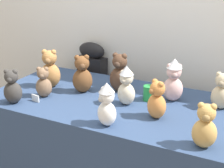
% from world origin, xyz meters
% --- Properties ---
extents(wall_back, '(7.00, 0.08, 2.60)m').
position_xyz_m(wall_back, '(0.00, 0.97, 1.30)').
color(wall_back, white).
rests_on(wall_back, ground_plane).
extents(display_table, '(1.79, 0.94, 0.74)m').
position_xyz_m(display_table, '(0.00, 0.25, 0.37)').
color(display_table, navy).
rests_on(display_table, ground_plane).
extents(instrument_case, '(0.29, 0.16, 0.98)m').
position_xyz_m(instrument_case, '(-0.51, 0.85, 0.49)').
color(instrument_case, black).
rests_on(instrument_case, ground_plane).
extents(teddy_bear_ginger, '(0.17, 0.16, 0.26)m').
position_xyz_m(teddy_bear_ginger, '(0.38, 0.11, 0.86)').
color(teddy_bear_ginger, '#D17F3D').
rests_on(teddy_bear_ginger, display_table).
extents(teddy_bear_blush, '(0.17, 0.16, 0.31)m').
position_xyz_m(teddy_bear_blush, '(0.40, 0.43, 0.89)').
color(teddy_bear_blush, beige).
rests_on(teddy_bear_blush, display_table).
extents(teddy_bear_caramel, '(0.19, 0.18, 0.31)m').
position_xyz_m(teddy_bear_caramel, '(-0.55, 0.27, 0.88)').
color(teddy_bear_caramel, '#B27A42').
rests_on(teddy_bear_caramel, display_table).
extents(teddy_bear_snow, '(0.16, 0.15, 0.28)m').
position_xyz_m(teddy_bear_snow, '(0.15, -0.12, 0.87)').
color(teddy_bear_snow, white).
rests_on(teddy_bear_snow, display_table).
extents(teddy_bear_sand, '(0.14, 0.12, 0.26)m').
position_xyz_m(teddy_bear_sand, '(0.72, 0.44, 0.86)').
color(teddy_bear_sand, '#CCB78E').
rests_on(teddy_bear_sand, display_table).
extents(teddy_bear_mocha, '(0.15, 0.14, 0.23)m').
position_xyz_m(teddy_bear_mocha, '(-0.47, 0.08, 0.84)').
color(teddy_bear_mocha, '#7F6047').
rests_on(teddy_bear_mocha, display_table).
extents(teddy_bear_cocoa, '(0.16, 0.14, 0.30)m').
position_xyz_m(teddy_bear_cocoa, '(-0.02, 0.43, 0.88)').
color(teddy_bear_cocoa, '#4C3323').
rests_on(teddy_bear_cocoa, display_table).
extents(teddy_bear_cream, '(0.14, 0.13, 0.28)m').
position_xyz_m(teddy_bear_cream, '(0.13, 0.22, 0.87)').
color(teddy_bear_cream, beige).
rests_on(teddy_bear_cream, display_table).
extents(teddy_bear_chestnut, '(0.20, 0.19, 0.29)m').
position_xyz_m(teddy_bear_chestnut, '(-0.27, 0.28, 0.87)').
color(teddy_bear_chestnut, brown).
rests_on(teddy_bear_chestnut, display_table).
extents(teddy_bear_honey, '(0.15, 0.13, 0.26)m').
position_xyz_m(teddy_bear_honey, '(0.73, -0.11, 0.86)').
color(teddy_bear_honey, tan).
rests_on(teddy_bear_honey, display_table).
extents(teddy_bear_charcoal, '(0.16, 0.15, 0.25)m').
position_xyz_m(teddy_bear_charcoal, '(-0.60, -0.11, 0.85)').
color(teddy_bear_charcoal, '#383533').
rests_on(teddy_bear_charcoal, display_table).
extents(party_cup_green, '(0.08, 0.08, 0.11)m').
position_xyz_m(party_cup_green, '(0.24, 0.35, 0.79)').
color(party_cup_green, '#238C3D').
rests_on(party_cup_green, display_table).
extents(name_card_front_left, '(0.07, 0.02, 0.05)m').
position_xyz_m(name_card_front_left, '(-0.47, -0.02, 0.76)').
color(name_card_front_left, white).
rests_on(name_card_front_left, display_table).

